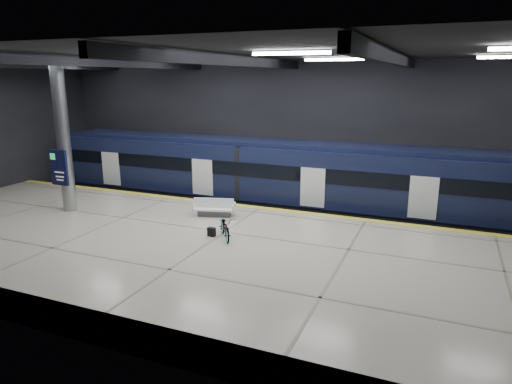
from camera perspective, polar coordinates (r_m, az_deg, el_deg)
The scene contains 10 objects.
ground at distance 19.64m, azimuth -2.61°, elevation -7.14°, with size 30.00×30.00×0.00m, color black.
room_shell at distance 18.35m, azimuth -2.81°, elevation 9.74°, with size 30.10×16.10×8.05m.
platform at distance 17.37m, azimuth -6.17°, elevation -8.19°, with size 30.00×11.00×1.10m, color beige.
safety_strip at distance 21.67m, azimuth 0.45°, elevation -1.97°, with size 30.00×0.40×0.01m, color yellow.
rails at distance 24.42m, azimuth 2.88°, elevation -2.62°, with size 30.00×1.52×0.16m.
train at distance 23.61m, azimuth 5.20°, elevation 1.72°, with size 29.40×2.84×3.79m.
bench at distance 20.45m, azimuth -5.25°, elevation -2.21°, with size 1.98×1.23×0.82m.
bicycle at distance 17.57m, azimuth -3.87°, elevation -4.40°, with size 0.59×1.71×0.90m, color #99999E.
pannier_bag at distance 17.92m, azimuth -5.58°, elevation -4.98°, with size 0.30×0.18×0.35m, color black.
info_column at distance 22.32m, azimuth -23.00°, elevation 6.19°, with size 0.90×0.78×6.90m.
Camera 1 is at (7.83, -16.53, 7.15)m, focal length 32.00 mm.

